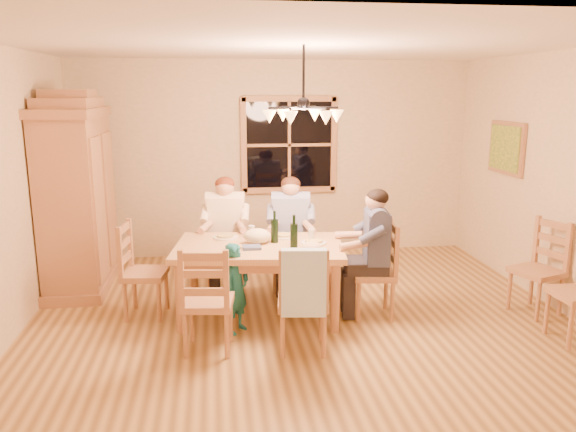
{
  "coord_description": "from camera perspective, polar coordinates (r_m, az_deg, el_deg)",
  "views": [
    {
      "loc": [
        -0.85,
        -5.27,
        2.29
      ],
      "look_at": [
        -0.13,
        0.1,
        1.07
      ],
      "focal_mm": 35.0,
      "sensor_mm": 36.0,
      "label": 1
    }
  ],
  "objects": [
    {
      "name": "floor",
      "position": [
        5.8,
        1.45,
        -10.59
      ],
      "size": [
        5.5,
        5.5,
        0.0
      ],
      "primitive_type": "plane",
      "color": "brown",
      "rests_on": "ground"
    },
    {
      "name": "ceiling",
      "position": [
        5.35,
        1.61,
        17.04
      ],
      "size": [
        5.5,
        5.0,
        0.02
      ],
      "primitive_type": "cube",
      "color": "white",
      "rests_on": "wall_back"
    },
    {
      "name": "wall_back",
      "position": [
        7.87,
        -1.37,
        5.79
      ],
      "size": [
        5.5,
        0.02,
        2.7
      ],
      "primitive_type": "cube",
      "color": "#C3B38A",
      "rests_on": "floor"
    },
    {
      "name": "wall_left",
      "position": [
        5.68,
        -27.07,
        1.72
      ],
      "size": [
        0.02,
        5.0,
        2.7
      ],
      "primitive_type": "cube",
      "color": "#C3B38A",
      "rests_on": "floor"
    },
    {
      "name": "wall_right",
      "position": [
        6.45,
        26.47,
        2.94
      ],
      "size": [
        0.02,
        5.0,
        2.7
      ],
      "primitive_type": "cube",
      "color": "#C3B38A",
      "rests_on": "floor"
    },
    {
      "name": "window",
      "position": [
        7.84,
        0.11,
        7.23
      ],
      "size": [
        1.3,
        0.06,
        1.3
      ],
      "color": "black",
      "rests_on": "wall_back"
    },
    {
      "name": "painting",
      "position": [
        7.41,
        21.28,
        6.46
      ],
      "size": [
        0.06,
        0.78,
        0.64
      ],
      "color": "#8D613D",
      "rests_on": "wall_right"
    },
    {
      "name": "chandelier",
      "position": [
        5.34,
        1.57,
        10.36
      ],
      "size": [
        0.77,
        0.68,
        0.71
      ],
      "color": "black",
      "rests_on": "ceiling"
    },
    {
      "name": "armoire",
      "position": [
        6.94,
        -20.59,
        1.6
      ],
      "size": [
        0.66,
        1.4,
        2.3
      ],
      "color": "#8D613D",
      "rests_on": "floor"
    },
    {
      "name": "dining_table",
      "position": [
        5.73,
        -2.95,
        -3.94
      ],
      "size": [
        1.81,
        1.24,
        0.76
      ],
      "rotation": [
        0.0,
        0.0,
        -0.13
      ],
      "color": "tan",
      "rests_on": "floor"
    },
    {
      "name": "chair_far_left",
      "position": [
        6.63,
        -6.25,
        -4.88
      ],
      "size": [
        0.49,
        0.47,
        0.99
      ],
      "rotation": [
        0.0,
        0.0,
        3.01
      ],
      "color": "#A9794A",
      "rests_on": "floor"
    },
    {
      "name": "chair_far_right",
      "position": [
        6.59,
        0.27,
        -4.9
      ],
      "size": [
        0.49,
        0.47,
        0.99
      ],
      "rotation": [
        0.0,
        0.0,
        3.01
      ],
      "color": "#A9794A",
      "rests_on": "floor"
    },
    {
      "name": "chair_near_left",
      "position": [
        5.14,
        -8.09,
        -10.23
      ],
      "size": [
        0.49,
        0.47,
        0.99
      ],
      "rotation": [
        0.0,
        0.0,
        -0.13
      ],
      "color": "#A9794A",
      "rests_on": "floor"
    },
    {
      "name": "chair_near_right",
      "position": [
        5.09,
        1.51,
        -10.31
      ],
      "size": [
        0.49,
        0.47,
        0.99
      ],
      "rotation": [
        0.0,
        0.0,
        -0.13
      ],
      "color": "#A9794A",
      "rests_on": "floor"
    },
    {
      "name": "chair_end_left",
      "position": [
        6.01,
        -14.22,
        -7.06
      ],
      "size": [
        0.47,
        0.49,
        0.99
      ],
      "rotation": [
        0.0,
        0.0,
        -1.7
      ],
      "color": "#A9794A",
      "rests_on": "floor"
    },
    {
      "name": "chair_end_right",
      "position": [
        5.9,
        8.62,
        -7.17
      ],
      "size": [
        0.47,
        0.49,
        0.99
      ],
      "rotation": [
        0.0,
        0.0,
        1.44
      ],
      "color": "#A9794A",
      "rests_on": "floor"
    },
    {
      "name": "adult_woman",
      "position": [
        6.48,
        -6.37,
        -0.34
      ],
      "size": [
        0.43,
        0.47,
        0.87
      ],
      "rotation": [
        0.0,
        0.0,
        3.01
      ],
      "color": "#F8E3C0",
      "rests_on": "floor"
    },
    {
      "name": "adult_plaid_man",
      "position": [
        6.45,
        0.27,
        -0.34
      ],
      "size": [
        0.43,
        0.47,
        0.87
      ],
      "rotation": [
        0.0,
        0.0,
        3.01
      ],
      "color": "#32438C",
      "rests_on": "floor"
    },
    {
      "name": "adult_slate_man",
      "position": [
        5.75,
        8.8,
        -2.11
      ],
      "size": [
        0.47,
        0.43,
        0.87
      ],
      "rotation": [
        0.0,
        0.0,
        1.44
      ],
      "color": "#414968",
      "rests_on": "floor"
    },
    {
      "name": "towel",
      "position": [
        4.77,
        1.6,
        -6.81
      ],
      "size": [
        0.39,
        0.15,
        0.58
      ],
      "primitive_type": "cube",
      "rotation": [
        0.0,
        0.0,
        -0.13
      ],
      "color": "#B0D6EE",
      "rests_on": "chair_near_right"
    },
    {
      "name": "wine_bottle_a",
      "position": [
        5.74,
        -1.38,
        -1.1
      ],
      "size": [
        0.08,
        0.08,
        0.33
      ],
      "primitive_type": "cylinder",
      "color": "black",
      "rests_on": "dining_table"
    },
    {
      "name": "wine_bottle_b",
      "position": [
        5.56,
        0.61,
        -1.56
      ],
      "size": [
        0.08,
        0.08,
        0.33
      ],
      "primitive_type": "cylinder",
      "color": "black",
      "rests_on": "dining_table"
    },
    {
      "name": "plate_woman",
      "position": [
        5.98,
        -6.38,
        -2.17
      ],
      "size": [
        0.26,
        0.26,
        0.02
      ],
      "primitive_type": "cylinder",
      "color": "white",
      "rests_on": "dining_table"
    },
    {
      "name": "plate_plaid",
      "position": [
        5.97,
        -0.52,
        -2.1
      ],
      "size": [
        0.26,
        0.26,
        0.02
      ],
      "primitive_type": "cylinder",
      "color": "white",
      "rests_on": "dining_table"
    },
    {
      "name": "plate_slate",
      "position": [
        5.74,
        2.63,
        -2.74
      ],
      "size": [
        0.26,
        0.26,
        0.02
      ],
      "primitive_type": "cylinder",
      "color": "white",
      "rests_on": "dining_table"
    },
    {
      "name": "wine_glass_a",
      "position": [
        5.93,
        -3.73,
        -1.64
      ],
      "size": [
        0.06,
        0.06,
        0.14
      ],
      "primitive_type": "cylinder",
      "color": "silver",
      "rests_on": "dining_table"
    },
    {
      "name": "wine_glass_b",
      "position": [
        5.78,
        2.4,
        -1.98
      ],
      "size": [
        0.06,
        0.06,
        0.14
      ],
      "primitive_type": "cylinder",
      "color": "silver",
      "rests_on": "dining_table"
    },
    {
      "name": "cap",
      "position": [
        5.4,
        2.41,
        -3.21
      ],
      "size": [
        0.2,
        0.2,
        0.11
      ],
      "primitive_type": "ellipsoid",
      "color": "tan",
      "rests_on": "dining_table"
    },
    {
      "name": "napkin",
      "position": [
        5.55,
        -3.68,
        -3.2
      ],
      "size": [
        0.2,
        0.16,
        0.03
      ],
      "primitive_type": "cube",
      "rotation": [
        0.0,
        0.0,
        -0.13
      ],
      "color": "#465481",
      "rests_on": "dining_table"
    },
    {
      "name": "cloth_bundle",
      "position": [
        5.73,
        -3.15,
        -2.05
      ],
      "size": [
        0.28,
        0.22,
        0.15
      ],
      "primitive_type": "ellipsoid",
      "color": "beige",
      "rests_on": "dining_table"
    },
    {
      "name": "child",
      "position": [
        5.43,
        -5.27,
        -7.3
      ],
      "size": [
        0.37,
        0.38,
        0.88
      ],
      "primitive_type": "imported",
      "rotation": [
        0.0,
        0.0,
        0.91
      ],
      "color": "#1A6A76",
      "rests_on": "floor"
    },
    {
      "name": "chair_spare_front",
      "position": [
        5.91,
        27.23,
        -8.46
      ],
      "size": [
        0.42,
        0.44,
        0.99
      ],
      "rotation": [
        0.0,
        0.0,
        1.58
      ],
      "color": "#A9794A",
      "rests_on": "floor"
    },
    {
      "name": "chair_spare_back",
      "position": [
        6.44,
        23.84,
        -6.45
      ],
      "size": [
        0.54,
        0.56,
        0.99
      ],
      "rotation": [
        0.0,
        0.0,
        1.92
      ],
      "color": "#A9794A",
      "rests_on": "floor"
    }
  ]
}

